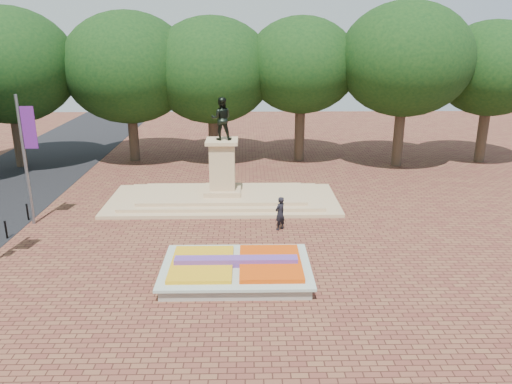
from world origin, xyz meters
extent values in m
plane|color=brown|center=(0.00, 0.00, 0.00)|extent=(90.00, 90.00, 0.00)
cube|color=gray|center=(1.00, -2.00, 0.23)|extent=(6.00, 4.00, 0.45)
cube|color=beige|center=(1.00, -2.00, 0.50)|extent=(6.30, 4.30, 0.12)
cube|color=#CF3F0B|center=(2.45, -2.00, 0.63)|extent=(2.60, 3.40, 0.22)
cube|color=yellow|center=(-0.45, -2.00, 0.62)|extent=(2.60, 3.40, 0.18)
cube|color=#663591|center=(1.00, -2.00, 0.72)|extent=(5.20, 0.55, 0.38)
cube|color=tan|center=(0.00, 8.00, 0.10)|extent=(14.00, 6.00, 0.20)
cube|color=tan|center=(0.00, 8.00, 0.30)|extent=(12.00, 5.00, 0.20)
cube|color=tan|center=(0.00, 8.00, 0.50)|extent=(10.00, 4.00, 0.20)
cube|color=tan|center=(0.00, 8.00, 0.75)|extent=(2.20, 2.20, 0.30)
cube|color=tan|center=(0.00, 8.00, 2.30)|extent=(1.50, 1.50, 2.80)
cube|color=tan|center=(0.00, 8.00, 3.80)|extent=(1.90, 1.90, 0.20)
imported|color=black|center=(0.00, 8.00, 5.15)|extent=(1.22, 0.95, 2.50)
cylinder|color=#37291E|center=(-16.00, 18.00, 2.00)|extent=(0.80, 0.80, 4.00)
ellipsoid|color=black|center=(-16.00, 18.00, 6.69)|extent=(8.80, 8.80, 7.48)
cylinder|color=#37291E|center=(-8.00, 18.00, 2.00)|extent=(0.80, 0.80, 4.00)
ellipsoid|color=black|center=(-8.00, 18.00, 6.69)|extent=(8.80, 8.80, 7.48)
cylinder|color=#37291E|center=(-1.00, 18.00, 2.00)|extent=(0.80, 0.80, 4.00)
ellipsoid|color=black|center=(-1.00, 18.00, 6.69)|extent=(8.80, 8.80, 7.48)
cylinder|color=#37291E|center=(6.00, 18.00, 2.00)|extent=(0.80, 0.80, 4.00)
ellipsoid|color=black|center=(6.00, 18.00, 6.69)|extent=(8.80, 8.80, 7.48)
cylinder|color=#37291E|center=(13.00, 18.00, 2.00)|extent=(0.80, 0.80, 4.00)
ellipsoid|color=black|center=(13.00, 18.00, 6.69)|extent=(8.80, 8.80, 7.48)
cylinder|color=#37291E|center=(20.00, 18.00, 2.00)|extent=(0.80, 0.80, 4.00)
ellipsoid|color=black|center=(20.00, 18.00, 6.69)|extent=(8.80, 8.80, 7.48)
cylinder|color=slate|center=(-10.20, 4.50, 3.50)|extent=(0.16, 0.16, 7.00)
cube|color=#5A1B72|center=(-9.75, 4.50, 5.30)|extent=(0.70, 0.04, 2.20)
cylinder|color=black|center=(-10.70, 2.40, 0.45)|extent=(0.10, 0.10, 0.90)
sphere|color=black|center=(-10.70, 2.40, 0.92)|extent=(0.12, 0.12, 0.12)
cylinder|color=black|center=(-10.70, 5.00, 0.45)|extent=(0.10, 0.10, 0.90)
sphere|color=black|center=(-10.70, 5.00, 0.92)|extent=(0.12, 0.12, 0.12)
imported|color=black|center=(3.21, 3.37, 0.91)|extent=(0.78, 0.77, 1.82)
camera|label=1|loc=(1.47, -21.20, 9.96)|focal=35.00mm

